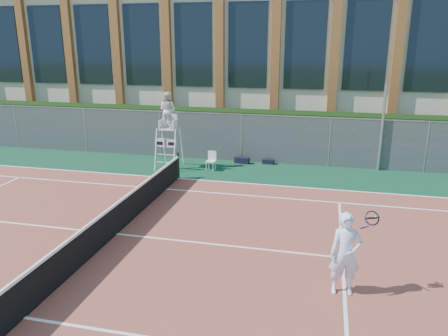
% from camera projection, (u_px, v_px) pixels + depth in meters
% --- Properties ---
extents(ground, '(120.00, 120.00, 0.00)m').
position_uv_depth(ground, '(116.00, 235.00, 12.74)').
color(ground, '#233814').
extents(apron, '(36.00, 20.00, 0.01)m').
position_uv_depth(apron, '(131.00, 221.00, 13.68)').
color(apron, '#0D391F').
rests_on(apron, ground).
extents(tennis_court, '(23.77, 10.97, 0.02)m').
position_uv_depth(tennis_court, '(116.00, 234.00, 12.74)').
color(tennis_court, brown).
rests_on(tennis_court, apron).
extents(tennis_net, '(0.10, 11.30, 1.10)m').
position_uv_depth(tennis_net, '(115.00, 218.00, 12.59)').
color(tennis_net, black).
rests_on(tennis_net, ground).
extents(fence, '(40.00, 0.06, 2.20)m').
position_uv_depth(fence, '(200.00, 136.00, 20.66)').
color(fence, '#595E60').
rests_on(fence, ground).
extents(hedge, '(40.00, 1.40, 2.20)m').
position_uv_depth(hedge, '(207.00, 131.00, 21.78)').
color(hedge, black).
rests_on(hedge, ground).
extents(building, '(45.00, 10.60, 8.22)m').
position_uv_depth(building, '(238.00, 61.00, 28.35)').
color(building, beige).
rests_on(building, ground).
extents(steel_pole, '(0.12, 0.12, 3.74)m').
position_uv_depth(steel_pole, '(382.00, 128.00, 18.57)').
color(steel_pole, '#9EA0A5').
rests_on(steel_pole, ground).
extents(umpire_chair, '(0.95, 1.46, 3.40)m').
position_uv_depth(umpire_chair, '(168.00, 112.00, 18.83)').
color(umpire_chair, white).
rests_on(umpire_chair, ground).
extents(plastic_chair, '(0.42, 0.42, 0.82)m').
position_uv_depth(plastic_chair, '(211.00, 159.00, 19.01)').
color(plastic_chair, silver).
rests_on(plastic_chair, apron).
extents(sports_bag_near, '(0.68, 0.32, 0.28)m').
position_uv_depth(sports_bag_near, '(242.00, 160.00, 20.11)').
color(sports_bag_near, black).
rests_on(sports_bag_near, apron).
extents(sports_bag_far, '(0.54, 0.25, 0.21)m').
position_uv_depth(sports_bag_far, '(268.00, 162.00, 20.02)').
color(sports_bag_far, black).
rests_on(sports_bag_far, apron).
extents(tennis_player, '(1.07, 0.74, 1.89)m').
position_uv_depth(tennis_player, '(346.00, 254.00, 9.52)').
color(tennis_player, '#D4DEFF').
rests_on(tennis_player, tennis_court).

